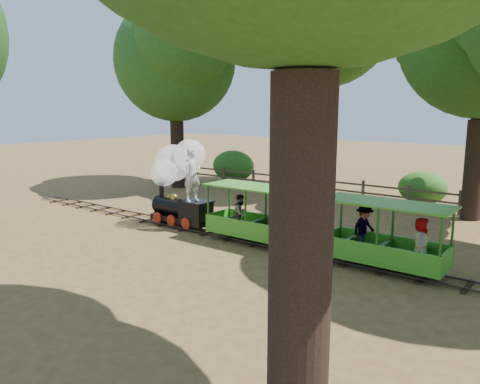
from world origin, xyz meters
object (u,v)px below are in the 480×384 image
Objects in this scene: carriage_front at (256,219)px; carriage_rear at (384,240)px; fence at (342,188)px; locomotive at (178,176)px.

carriage_front is 1.00× the size of carriage_rear.
carriage_front is at bearing -83.55° from fence.
carriage_front and carriage_rear have the same top height.
carriage_rear is 0.18× the size of fence.
carriage_front is 4.04m from carriage_rear.
carriage_rear is at bearing 0.67° from carriage_front.
carriage_front is (3.44, -0.07, -1.02)m from locomotive.
carriage_front is 0.18× the size of fence.
fence is (2.54, 7.94, -1.21)m from locomotive.
carriage_front is at bearing -1.23° from locomotive.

